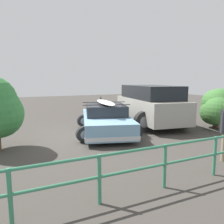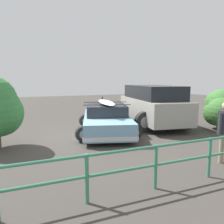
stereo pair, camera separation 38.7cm
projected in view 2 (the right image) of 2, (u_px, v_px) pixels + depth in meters
ground_plane at (95, 135)px, 8.74m from camera, size 44.00×44.00×0.02m
sedan_car at (106, 119)px, 9.08m from camera, size 3.09×4.54×1.45m
suv_car at (152, 104)px, 10.61m from camera, size 3.22×4.93×1.91m
railing_fence at (156, 160)px, 4.34m from camera, size 8.58×0.17×0.91m
bush_near_right at (222, 108)px, 9.57m from camera, size 1.63×1.72×1.81m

